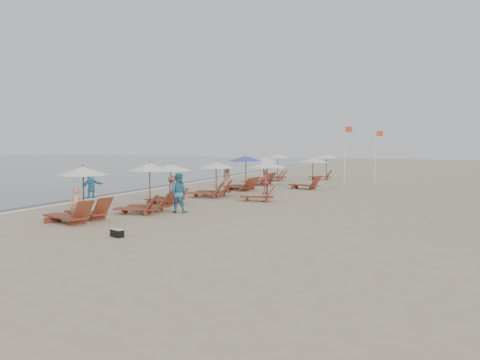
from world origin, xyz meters
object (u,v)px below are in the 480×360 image
at_px(lounger_station_2, 168,182).
at_px(inland_station_0, 263,175).
at_px(inland_station_1, 309,170).
at_px(lounger_station_6, 275,168).
at_px(duffel_bag, 117,233).
at_px(flag_pole_near, 345,151).
at_px(waterline_walker, 91,185).
at_px(lounger_station_5, 261,171).
at_px(beachgoer_near, 76,206).
at_px(beachgoer_mid_b, 172,190).
at_px(lounger_station_1, 145,190).
at_px(beachgoer_mid_a, 178,193).
at_px(beachgoer_far_a, 266,182).
at_px(lounger_station_3, 212,180).
at_px(lounger_station_4, 243,172).
at_px(inland_station_2, 324,164).
at_px(lounger_station_0, 78,198).
at_px(beachgoer_far_b, 226,177).

distance_m(lounger_station_2, inland_station_0, 5.26).
bearing_deg(inland_station_1, lounger_station_6, 125.71).
height_order(inland_station_1, duffel_bag, inland_station_1).
xyz_separation_m(lounger_station_2, inland_station_0, (4.29, 3.04, 0.29)).
distance_m(lounger_station_2, flag_pole_near, 16.46).
bearing_deg(waterline_walker, lounger_station_5, -13.04).
distance_m(beachgoer_near, beachgoer_mid_b, 7.12).
relative_size(lounger_station_1, beachgoer_mid_a, 1.37).
bearing_deg(beachgoer_far_a, duffel_bag, 29.69).
relative_size(lounger_station_3, lounger_station_4, 1.00).
bearing_deg(inland_station_1, beachgoer_mid_b, -112.36).
bearing_deg(beachgoer_mid_b, lounger_station_2, 53.23).
relative_size(beachgoer_far_a, waterline_walker, 0.97).
relative_size(lounger_station_1, lounger_station_4, 0.94).
relative_size(beachgoer_far_a, duffel_bag, 2.66).
bearing_deg(inland_station_2, beachgoer_far_a, -92.82).
relative_size(lounger_station_4, waterline_walker, 1.73).
height_order(lounger_station_1, lounger_station_5, lounger_station_1).
height_order(inland_station_2, flag_pole_near, flag_pole_near).
height_order(lounger_station_1, lounger_station_2, lounger_station_1).
relative_size(waterline_walker, duffel_bag, 2.74).
bearing_deg(lounger_station_6, lounger_station_1, -88.19).
xyz_separation_m(lounger_station_3, duffel_bag, (2.40, -12.54, -0.85)).
height_order(lounger_station_1, inland_station_2, lounger_station_1).
bearing_deg(lounger_station_5, flag_pole_near, 20.17).
xyz_separation_m(lounger_station_1, beachgoer_mid_b, (-0.53, 3.37, -0.31)).
height_order(inland_station_0, inland_station_1, same).
xyz_separation_m(beachgoer_near, flag_pole_near, (6.49, 22.19, 1.82)).
relative_size(lounger_station_2, lounger_station_6, 0.98).
bearing_deg(lounger_station_2, lounger_station_3, 78.94).
bearing_deg(beachgoer_near, lounger_station_0, 113.78).
xyz_separation_m(beachgoer_mid_a, flag_pole_near, (4.38, 17.72, 1.64)).
distance_m(beachgoer_far_b, duffel_bag, 18.85).
height_order(lounger_station_6, beachgoer_far_a, lounger_station_6).
bearing_deg(waterline_walker, beachgoer_near, -132.46).
xyz_separation_m(inland_station_0, beachgoer_mid_b, (-3.99, -3.07, -0.68)).
distance_m(lounger_station_6, beachgoer_mid_b, 17.39).
xyz_separation_m(waterline_walker, flag_pole_near, (11.84, 14.72, 1.78)).
distance_m(inland_station_1, beachgoer_mid_a, 13.85).
bearing_deg(lounger_station_5, beachgoer_mid_b, -91.04).
distance_m(lounger_station_4, beachgoer_mid_b, 8.52).
bearing_deg(lounger_station_3, duffel_bag, -79.14).
bearing_deg(lounger_station_2, beachgoer_far_b, 95.46).
relative_size(beachgoer_mid_a, beachgoer_far_a, 1.22).
distance_m(beachgoer_mid_a, beachgoer_far_a, 9.33).
relative_size(lounger_station_6, beachgoer_mid_b, 1.67).
relative_size(lounger_station_0, inland_station_1, 0.95).
relative_size(inland_station_1, beachgoer_mid_a, 1.52).
xyz_separation_m(lounger_station_4, beachgoer_far_a, (2.32, -1.87, -0.48)).
bearing_deg(duffel_bag, flag_pole_near, 81.89).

